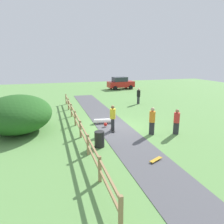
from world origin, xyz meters
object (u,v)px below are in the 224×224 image
at_px(bystander_black, 139,95).
at_px(parked_car_red, 121,83).
at_px(skater_riding, 113,117).
at_px(bystander_red, 177,121).
at_px(bush_large, 18,114).
at_px(bystander_orange, 152,120).
at_px(skater_fallen, 104,121).
at_px(skateboard_loose, 156,160).
at_px(trash_bin, 99,139).

xyz_separation_m(bystander_black, parked_car_red, (1.85, 11.32, 0.01)).
distance_m(skater_riding, bystander_red, 4.19).
xyz_separation_m(bush_large, skater_riding, (6.10, -1.85, -0.22)).
relative_size(bush_large, skater_riding, 3.00).
distance_m(skater_riding, bystander_orange, 2.62).
relative_size(skater_fallen, bystander_red, 0.93).
relative_size(bush_large, parked_car_red, 1.24).
height_order(bystander_black, bystander_orange, bystander_orange).
relative_size(skateboard_loose, bystander_red, 0.48).
relative_size(skater_riding, bystander_black, 1.04).
bearing_deg(trash_bin, bystander_orange, 14.18).
bearing_deg(skateboard_loose, parked_car_red, 75.01).
bearing_deg(skater_fallen, bystander_red, -41.77).
height_order(skater_riding, bystander_red, skater_riding).
distance_m(bush_large, bystander_orange, 8.95).
relative_size(bystander_black, bystander_orange, 0.95).
bearing_deg(parked_car_red, skateboard_loose, -104.99).
bearing_deg(trash_bin, skateboard_loose, -48.59).
bearing_deg(bystander_orange, bystander_black, 71.58).
bearing_deg(skateboard_loose, skater_riding, 98.71).
xyz_separation_m(bush_large, bystander_black, (11.37, 5.86, -0.29)).
relative_size(bystander_black, parked_car_red, 0.40).
height_order(skater_riding, bystander_black, skater_riding).
height_order(skateboard_loose, bystander_orange, bystander_orange).
relative_size(trash_bin, skater_fallen, 0.58).
height_order(bush_large, trash_bin, bush_large).
xyz_separation_m(bush_large, bystander_orange, (8.35, -3.19, -0.23)).
height_order(skateboard_loose, bystander_red, bystander_red).
bearing_deg(parked_car_red, bystander_black, -99.28).
height_order(bush_large, bystander_black, bush_large).
distance_m(bush_large, skateboard_loose, 9.60).
distance_m(trash_bin, skater_fallen, 4.30).
bearing_deg(bystander_black, bystander_red, -98.76).
xyz_separation_m(skater_fallen, parked_car_red, (7.25, 17.23, 0.76)).
relative_size(bush_large, trash_bin, 5.94).
height_order(bush_large, skater_fallen, bush_large).
bearing_deg(skater_riding, trash_bin, -122.83).
xyz_separation_m(skateboard_loose, bystander_red, (3.08, 3.06, 0.83)).
xyz_separation_m(bush_large, trash_bin, (4.63, -4.13, -0.78)).
bearing_deg(trash_bin, bystander_red, 6.02).
bearing_deg(skateboard_loose, bystander_orange, 66.25).
xyz_separation_m(trash_bin, bystander_orange, (3.73, 0.94, 0.55)).
bearing_deg(parked_car_red, bystander_orange, -103.43).
relative_size(trash_bin, bystander_red, 0.54).
xyz_separation_m(skater_fallen, bystander_black, (5.40, 5.92, 0.75)).
relative_size(bush_large, bystander_orange, 2.96).
bearing_deg(bystander_orange, bystander_red, -13.81).
relative_size(trash_bin, skater_riding, 0.50).
height_order(trash_bin, bystander_red, bystander_red).
height_order(skateboard_loose, parked_car_red, parked_car_red).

